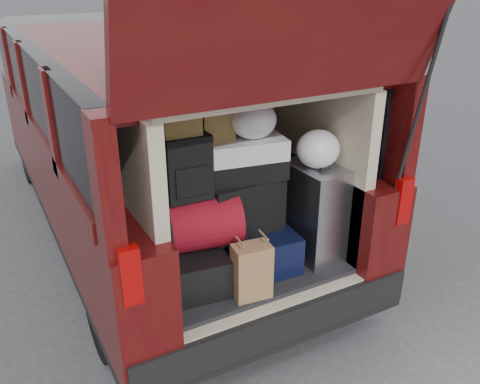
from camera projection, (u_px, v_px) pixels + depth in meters
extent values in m
plane|color=#39393B|center=(253.00, 345.00, 3.42)|extent=(80.00, 80.00, 0.00)
cylinder|color=black|center=(111.00, 310.00, 3.26)|extent=(0.24, 0.64, 0.64)
cylinder|color=black|center=(319.00, 247.00, 3.97)|extent=(0.24, 0.64, 0.64)
cylinder|color=black|center=(34.00, 154.00, 5.90)|extent=(0.24, 0.64, 0.64)
cylinder|color=black|center=(166.00, 134.00, 6.61)|extent=(0.24, 0.64, 0.64)
cube|color=black|center=(148.00, 196.00, 4.98)|extent=(1.90, 4.85, 0.08)
cube|color=#48080B|center=(59.00, 169.00, 4.45)|extent=(0.33, 4.85, 0.80)
cube|color=#48080B|center=(219.00, 141.00, 5.14)|extent=(0.33, 4.85, 0.80)
cube|color=#48080B|center=(135.00, 42.00, 4.37)|extent=(1.82, 4.46, 0.10)
cube|color=black|center=(35.00, 89.00, 4.03)|extent=(0.12, 4.25, 0.68)
cube|color=black|center=(231.00, 68.00, 4.79)|extent=(0.12, 4.25, 0.68)
cube|color=black|center=(277.00, 321.00, 3.03)|extent=(1.86, 0.16, 0.22)
cube|color=#990505|center=(130.00, 276.00, 2.36)|extent=(0.10, 0.06, 0.30)
cube|color=#990505|center=(403.00, 201.00, 3.11)|extent=(0.10, 0.06, 0.30)
cube|color=black|center=(233.00, 260.00, 3.43)|extent=(1.24, 1.05, 0.06)
cube|color=beige|center=(130.00, 198.00, 2.89)|extent=(0.08, 1.05, 1.15)
cube|color=beige|center=(318.00, 159.00, 3.47)|extent=(0.08, 1.05, 1.15)
cube|color=beige|center=(197.00, 151.00, 3.62)|extent=(1.34, 0.06, 1.15)
cube|color=beige|center=(232.00, 81.00, 2.93)|extent=(1.34, 1.05, 0.06)
cylinder|color=black|center=(424.00, 103.00, 2.79)|extent=(0.02, 0.90, 0.76)
cube|color=black|center=(233.00, 290.00, 3.53)|extent=(1.24, 1.05, 0.55)
cube|color=black|center=(184.00, 262.00, 3.12)|extent=(0.51, 0.65, 0.24)
cube|color=black|center=(251.00, 245.00, 3.31)|extent=(0.51, 0.61, 0.25)
cube|color=white|center=(313.00, 211.00, 3.32)|extent=(0.29, 0.44, 0.64)
cube|color=#A9784C|center=(252.00, 271.00, 2.94)|extent=(0.23, 0.16, 0.34)
cube|color=maroon|center=(196.00, 223.00, 2.98)|extent=(0.55, 0.41, 0.33)
cube|color=black|center=(241.00, 204.00, 3.17)|extent=(0.50, 0.31, 0.35)
cube|color=black|center=(187.00, 167.00, 2.83)|extent=(0.27, 0.17, 0.38)
cube|color=silver|center=(238.00, 159.00, 3.06)|extent=(0.59, 0.37, 0.25)
cube|color=brown|center=(179.00, 117.00, 2.73)|extent=(0.22, 0.18, 0.19)
cube|color=brown|center=(213.00, 123.00, 2.94)|extent=(0.23, 0.19, 0.21)
ellipsoid|color=white|center=(253.00, 120.00, 2.98)|extent=(0.32, 0.30, 0.22)
ellipsoid|color=white|center=(318.00, 149.00, 3.12)|extent=(0.31, 0.30, 0.24)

